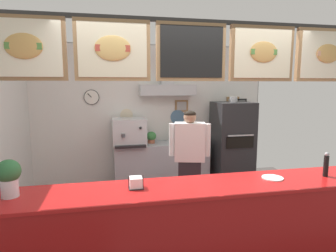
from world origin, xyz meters
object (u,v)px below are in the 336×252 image
potted_basil (192,135)px  basil_vase (9,177)px  potted_thyme (177,134)px  condiment_plate (272,178)px  espresso_machine (129,132)px  shop_worker (189,164)px  napkin_holder (136,183)px  pizza_oven (232,146)px  pepper_grinder (326,165)px  potted_sage (151,137)px

potted_basil → basil_vase: bearing=-132.3°
potted_thyme → condiment_plate: bearing=-81.7°
espresso_machine → condiment_plate: (1.26, -2.57, -0.10)m
condiment_plate → basil_vase: bearing=179.7°
shop_worker → napkin_holder: bearing=69.1°
pizza_oven → espresso_machine: size_ratio=2.95×
shop_worker → potted_basil: bearing=-93.4°
potted_thyme → napkin_holder: size_ratio=1.93×
pepper_grinder → napkin_holder: size_ratio=1.84×
potted_sage → napkin_holder: size_ratio=1.53×
basil_vase → potted_thyme: bearing=51.1°
pizza_oven → potted_thyme: bearing=170.8°
espresso_machine → potted_basil: size_ratio=2.46×
pizza_oven → potted_basil: size_ratio=7.25×
potted_basil → pepper_grinder: bearing=-76.1°
potted_basil → napkin_holder: bearing=-116.5°
pizza_oven → napkin_holder: 3.14m
potted_sage → basil_vase: basil_vase is taller
potted_sage → napkin_holder: napkin_holder is taller
shop_worker → potted_sage: shop_worker is taller
shop_worker → condiment_plate: size_ratio=7.62×
potted_basil → condiment_plate: size_ratio=1.14×
condiment_plate → napkin_holder: 1.38m
espresso_machine → potted_basil: 1.18m
potted_sage → shop_worker: bearing=-76.8°
potted_basil → potted_thyme: (-0.29, -0.03, 0.02)m
potted_basil → shop_worker: bearing=-107.6°
espresso_machine → potted_thyme: bearing=0.1°
potted_basil → napkin_holder: napkin_holder is taller
potted_thyme → shop_worker: bearing=-96.3°
potted_sage → napkin_holder: (-0.52, -2.62, 0.07)m
pizza_oven → potted_sage: bearing=171.4°
espresso_machine → condiment_plate: size_ratio=2.79×
espresso_machine → potted_thyme: size_ratio=2.18×
condiment_plate → potted_basil: bearing=91.9°
potted_thyme → basil_vase: basil_vase is taller
potted_thyme → pepper_grinder: bearing=-70.2°
pizza_oven → basil_vase: 3.91m
espresso_machine → potted_basil: espresso_machine is taller
condiment_plate → pizza_oven: bearing=75.1°
napkin_holder → potted_sage: bearing=78.7°
pizza_oven → pepper_grinder: (-0.07, -2.46, 0.33)m
basil_vase → pizza_oven: bearing=37.8°
shop_worker → pepper_grinder: shop_worker is taller
espresso_machine → potted_basil: bearing=1.3°
pepper_grinder → potted_basil: bearing=103.9°
pizza_oven → condiment_plate: pizza_oven is taller
shop_worker → potted_basil: 1.45m
basil_vase → napkin_holder: bearing=-0.4°
shop_worker → condiment_plate: 1.34m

